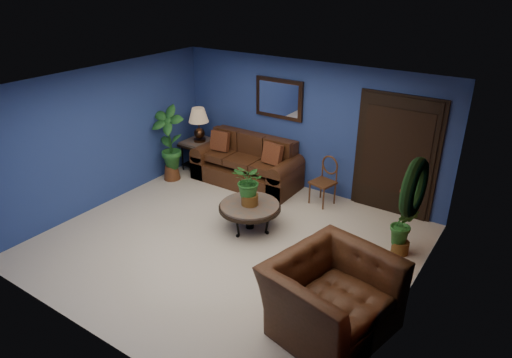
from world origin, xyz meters
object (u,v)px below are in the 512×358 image
Objects in this scene: table_lamp at (199,121)px; side_chair at (325,177)px; armchair at (331,297)px; sofa at (248,167)px; end_table at (200,148)px; coffee_table at (250,207)px.

table_lamp reaches higher than side_chair.
table_lamp is 0.49× the size of armchair.
sofa is 3.10× the size of table_lamp.
end_table is 0.99× the size of table_lamp.
end_table is 0.49× the size of armchair.
sofa is at bearing 1.48° from end_table.
table_lamp is 2.99m from side_chair.
end_table is 5.29m from armchair.
armchair reaches higher than side_chair.
sofa is 1.84m from coffee_table.
armchair is (2.14, -1.40, 0.08)m from coffee_table.
table_lamp is (0.00, 0.00, 0.60)m from end_table.
side_chair is (2.94, 0.07, 0.03)m from end_table.
coffee_table is at bearing -99.26° from side_chair.
side_chair is 0.64× the size of armchair.
side_chair reaches higher than coffee_table.
coffee_table is 2.82m from table_lamp.
side_chair is 3.29m from armchair.
end_table is 2.94m from side_chair.
coffee_table is 1.49× the size of end_table.
table_lamp is (-1.24, -0.03, 0.77)m from sofa.
coffee_table is at bearing -54.42° from sofa.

